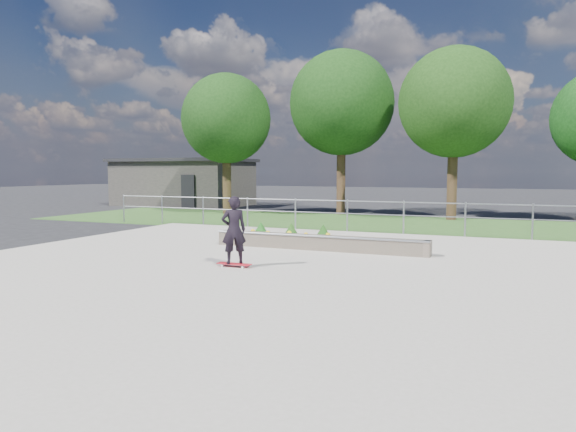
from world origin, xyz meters
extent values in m
plane|color=black|center=(0.00, 0.00, 0.00)|extent=(120.00, 120.00, 0.00)
cube|color=#2B4F1F|center=(0.00, 11.00, 0.01)|extent=(30.00, 8.00, 0.02)
cube|color=#9D968B|center=(0.00, 0.00, 0.03)|extent=(15.00, 15.00, 0.06)
cylinder|color=#95989D|center=(-10.00, 7.50, 0.60)|extent=(0.06, 0.06, 1.20)
cylinder|color=#979A9F|center=(-8.00, 7.50, 0.60)|extent=(0.06, 0.06, 1.20)
cylinder|color=gray|center=(-6.00, 7.50, 0.60)|extent=(0.06, 0.06, 1.20)
cylinder|color=gray|center=(-4.00, 7.50, 0.60)|extent=(0.06, 0.06, 1.20)
cylinder|color=#94979C|center=(-2.00, 7.50, 0.60)|extent=(0.06, 0.06, 1.20)
cylinder|color=gray|center=(0.00, 7.50, 0.60)|extent=(0.06, 0.06, 1.20)
cylinder|color=gray|center=(2.00, 7.50, 0.60)|extent=(0.06, 0.06, 1.20)
cylinder|color=gray|center=(4.00, 7.50, 0.60)|extent=(0.06, 0.06, 1.20)
cylinder|color=gray|center=(6.00, 7.50, 0.60)|extent=(0.06, 0.06, 1.20)
cylinder|color=#999BA1|center=(0.00, 7.50, 1.15)|extent=(20.00, 0.04, 0.04)
cylinder|color=gray|center=(0.00, 7.50, 0.70)|extent=(20.00, 0.04, 0.04)
cube|color=#312F2B|center=(-14.00, 18.00, 1.40)|extent=(8.00, 5.00, 2.80)
cube|color=black|center=(-14.00, 18.00, 2.90)|extent=(8.40, 5.40, 0.20)
cube|color=black|center=(-12.00, 15.45, 1.00)|extent=(0.90, 0.10, 2.00)
cylinder|color=#332414|center=(-8.00, 13.00, 1.46)|extent=(0.44, 0.44, 2.93)
sphere|color=black|center=(-8.00, 13.00, 4.88)|extent=(4.55, 4.55, 4.55)
cylinder|color=#372216|center=(-2.50, 15.00, 1.69)|extent=(0.44, 0.44, 3.38)
sphere|color=black|center=(-2.50, 15.00, 5.62)|extent=(5.25, 5.25, 5.25)
cylinder|color=#342115|center=(3.00, 14.00, 1.57)|extent=(0.44, 0.44, 3.15)
sphere|color=black|center=(3.00, 14.00, 5.25)|extent=(4.90, 4.90, 4.90)
cube|color=brown|center=(0.48, 2.97, 0.26)|extent=(6.00, 0.40, 0.40)
cylinder|color=#979A9F|center=(0.48, 2.77, 0.46)|extent=(6.00, 0.06, 0.06)
cube|color=brown|center=(-2.42, 2.97, 0.26)|extent=(0.15, 0.42, 0.40)
cube|color=brown|center=(3.38, 2.97, 0.26)|extent=(0.15, 0.42, 0.40)
cube|color=black|center=(-0.67, 3.59, 0.18)|extent=(3.00, 1.20, 0.25)
sphere|color=yellow|center=(-1.87, 3.69, 0.39)|extent=(0.14, 0.14, 0.14)
sphere|color=yellow|center=(-1.27, 3.49, 0.39)|extent=(0.14, 0.14, 0.14)
sphere|color=yellow|center=(-0.67, 3.69, 0.39)|extent=(0.14, 0.14, 0.14)
sphere|color=yellow|center=(-0.07, 3.49, 0.39)|extent=(0.14, 0.14, 0.14)
sphere|color=gold|center=(0.53, 3.69, 0.39)|extent=(0.14, 0.14, 0.14)
cone|color=#164F17|center=(-1.67, 3.84, 0.49)|extent=(0.44, 0.44, 0.36)
cone|color=#1D4814|center=(-0.67, 3.84, 0.49)|extent=(0.44, 0.44, 0.36)
cone|color=#184413|center=(0.33, 3.84, 0.49)|extent=(0.44, 0.44, 0.36)
cylinder|color=silver|center=(-0.69, -0.23, 0.09)|extent=(0.05, 0.03, 0.05)
cylinder|color=white|center=(-0.69, -0.05, 0.09)|extent=(0.05, 0.03, 0.05)
cylinder|color=white|center=(-0.17, -0.23, 0.09)|extent=(0.05, 0.03, 0.05)
cylinder|color=white|center=(-0.17, -0.05, 0.09)|extent=(0.05, 0.03, 0.05)
cylinder|color=#9D9CA1|center=(-0.69, -0.14, 0.11)|extent=(0.02, 0.18, 0.02)
cylinder|color=#9F9FA4|center=(-0.17, -0.14, 0.11)|extent=(0.02, 0.18, 0.02)
cube|color=#B01521|center=(-0.43, -0.14, 0.13)|extent=(0.80, 0.21, 0.02)
imported|color=black|center=(-0.43, -0.14, 0.90)|extent=(0.66, 0.62, 1.51)
camera|label=1|loc=(5.06, -10.18, 2.21)|focal=32.00mm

